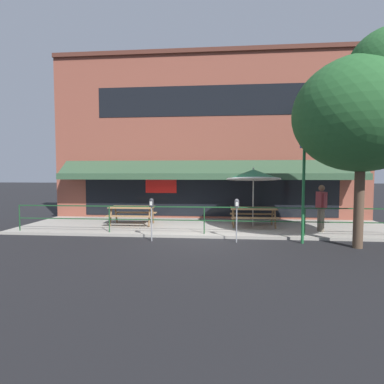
{
  "coord_description": "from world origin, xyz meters",
  "views": [
    {
      "loc": [
        0.49,
        -10.16,
        2.23
      ],
      "look_at": [
        -0.55,
        1.6,
        1.5
      ],
      "focal_mm": 28.0,
      "sensor_mm": 36.0,
      "label": 1
    }
  ],
  "objects_px": {
    "picnic_table_left": "(132,210)",
    "street_tree_curbside": "(368,106)",
    "parking_meter_near": "(151,207)",
    "picnic_table_centre": "(253,212)",
    "pedestrian_walking": "(321,206)",
    "patio_umbrella_centre": "(253,175)",
    "street_sign_pole": "(304,171)",
    "parking_meter_far": "(237,207)"
  },
  "relations": [
    {
      "from": "picnic_table_left",
      "to": "street_tree_curbside",
      "type": "relative_size",
      "value": 0.29
    },
    {
      "from": "parking_meter_near",
      "to": "picnic_table_centre",
      "type": "bearing_deg",
      "value": 34.26
    },
    {
      "from": "picnic_table_left",
      "to": "pedestrian_walking",
      "type": "xyz_separation_m",
      "value": [
        7.33,
        -0.77,
        0.35
      ]
    },
    {
      "from": "picnic_table_left",
      "to": "parking_meter_near",
      "type": "height_order",
      "value": "parking_meter_near"
    },
    {
      "from": "patio_umbrella_centre",
      "to": "street_sign_pole",
      "type": "bearing_deg",
      "value": -62.57
    },
    {
      "from": "patio_umbrella_centre",
      "to": "parking_meter_far",
      "type": "relative_size",
      "value": 1.67
    },
    {
      "from": "picnic_table_centre",
      "to": "street_tree_curbside",
      "type": "xyz_separation_m",
      "value": [
        2.89,
        -2.86,
        3.47
      ]
    },
    {
      "from": "picnic_table_left",
      "to": "picnic_table_centre",
      "type": "bearing_deg",
      "value": -0.12
    },
    {
      "from": "picnic_table_centre",
      "to": "parking_meter_near",
      "type": "distance_m",
      "value": 4.36
    },
    {
      "from": "picnic_table_centre",
      "to": "picnic_table_left",
      "type": "bearing_deg",
      "value": 179.88
    },
    {
      "from": "picnic_table_centre",
      "to": "parking_meter_far",
      "type": "height_order",
      "value": "parking_meter_far"
    },
    {
      "from": "patio_umbrella_centre",
      "to": "parking_meter_far",
      "type": "xyz_separation_m",
      "value": [
        -0.81,
        -2.55,
        -1.03
      ]
    },
    {
      "from": "patio_umbrella_centre",
      "to": "parking_meter_near",
      "type": "xyz_separation_m",
      "value": [
        -3.58,
        -2.58,
        -1.03
      ]
    },
    {
      "from": "picnic_table_centre",
      "to": "street_sign_pole",
      "type": "height_order",
      "value": "street_sign_pole"
    },
    {
      "from": "patio_umbrella_centre",
      "to": "parking_meter_near",
      "type": "bearing_deg",
      "value": -144.21
    },
    {
      "from": "parking_meter_far",
      "to": "street_tree_curbside",
      "type": "bearing_deg",
      "value": -6.97
    },
    {
      "from": "picnic_table_centre",
      "to": "patio_umbrella_centre",
      "type": "relative_size",
      "value": 0.76
    },
    {
      "from": "street_tree_curbside",
      "to": "pedestrian_walking",
      "type": "bearing_deg",
      "value": 104.04
    },
    {
      "from": "pedestrian_walking",
      "to": "street_sign_pole",
      "type": "distance_m",
      "value": 2.28
    },
    {
      "from": "street_sign_pole",
      "to": "patio_umbrella_centre",
      "type": "bearing_deg",
      "value": 117.43
    },
    {
      "from": "picnic_table_left",
      "to": "picnic_table_centre",
      "type": "xyz_separation_m",
      "value": [
        4.96,
        -0.01,
        0.0
      ]
    },
    {
      "from": "picnic_table_left",
      "to": "street_tree_curbside",
      "type": "xyz_separation_m",
      "value": [
        7.85,
        -2.87,
        3.47
      ]
    },
    {
      "from": "picnic_table_centre",
      "to": "patio_umbrella_centre",
      "type": "bearing_deg",
      "value": 90.0
    },
    {
      "from": "patio_umbrella_centre",
      "to": "pedestrian_walking",
      "type": "relative_size",
      "value": 1.39
    },
    {
      "from": "patio_umbrella_centre",
      "to": "street_sign_pole",
      "type": "distance_m",
      "value": 2.79
    },
    {
      "from": "patio_umbrella_centre",
      "to": "street_tree_curbside",
      "type": "xyz_separation_m",
      "value": [
        2.89,
        -3.0,
        2.0
      ]
    },
    {
      "from": "parking_meter_far",
      "to": "street_sign_pole",
      "type": "height_order",
      "value": "street_sign_pole"
    },
    {
      "from": "pedestrian_walking",
      "to": "street_tree_curbside",
      "type": "distance_m",
      "value": 3.8
    },
    {
      "from": "parking_meter_near",
      "to": "picnic_table_left",
      "type": "bearing_deg",
      "value": 119.33
    },
    {
      "from": "street_sign_pole",
      "to": "parking_meter_near",
      "type": "bearing_deg",
      "value": -178.72
    },
    {
      "from": "picnic_table_left",
      "to": "pedestrian_walking",
      "type": "bearing_deg",
      "value": -6.0
    },
    {
      "from": "street_sign_pole",
      "to": "pedestrian_walking",
      "type": "bearing_deg",
      "value": 55.53
    },
    {
      "from": "patio_umbrella_centre",
      "to": "parking_meter_far",
      "type": "height_order",
      "value": "patio_umbrella_centre"
    },
    {
      "from": "picnic_table_centre",
      "to": "pedestrian_walking",
      "type": "height_order",
      "value": "pedestrian_walking"
    },
    {
      "from": "picnic_table_left",
      "to": "street_sign_pole",
      "type": "relative_size",
      "value": 0.4
    },
    {
      "from": "picnic_table_centre",
      "to": "parking_meter_near",
      "type": "bearing_deg",
      "value": -145.74
    },
    {
      "from": "picnic_table_centre",
      "to": "street_sign_pole",
      "type": "xyz_separation_m",
      "value": [
        1.28,
        -2.33,
        1.59
      ]
    },
    {
      "from": "pedestrian_walking",
      "to": "parking_meter_near",
      "type": "relative_size",
      "value": 1.2
    },
    {
      "from": "picnic_table_left",
      "to": "street_tree_curbside",
      "type": "height_order",
      "value": "street_tree_curbside"
    },
    {
      "from": "picnic_table_left",
      "to": "parking_meter_near",
      "type": "distance_m",
      "value": 2.85
    },
    {
      "from": "picnic_table_left",
      "to": "pedestrian_walking",
      "type": "relative_size",
      "value": 1.05
    },
    {
      "from": "pedestrian_walking",
      "to": "street_sign_pole",
      "type": "relative_size",
      "value": 0.38
    }
  ]
}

